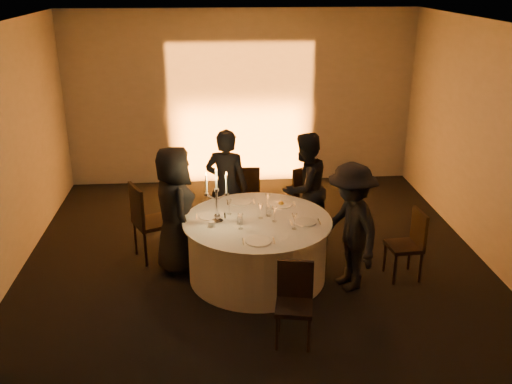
{
  "coord_description": "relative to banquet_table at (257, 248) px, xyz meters",
  "views": [
    {
      "loc": [
        -0.52,
        -6.24,
        3.57
      ],
      "look_at": [
        0.0,
        0.2,
        1.05
      ],
      "focal_mm": 40.0,
      "sensor_mm": 36.0,
      "label": 1
    }
  ],
  "objects": [
    {
      "name": "wine_glass_c",
      "position": [
        0.4,
        -0.29,
        0.52
      ],
      "size": [
        0.07,
        0.07,
        0.19
      ],
      "color": "white",
      "rests_on": "banquet_table"
    },
    {
      "name": "chair_front",
      "position": [
        0.27,
        -1.3,
        0.09
      ],
      "size": [
        0.43,
        0.43,
        0.85
      ],
      "rotation": [
        0.0,
        0.0,
        -0.19
      ],
      "color": "black",
      "rests_on": "floor"
    },
    {
      "name": "floor",
      "position": [
        0.0,
        0.0,
        -0.38
      ],
      "size": [
        7.0,
        7.0,
        0.0
      ],
      "primitive_type": "plane",
      "color": "black",
      "rests_on": "ground"
    },
    {
      "name": "ceiling",
      "position": [
        0.0,
        0.0,
        2.62
      ],
      "size": [
        7.0,
        7.0,
        0.0
      ],
      "primitive_type": "plane",
      "rotation": [
        3.14,
        0.0,
        0.0
      ],
      "color": "silver",
      "rests_on": "wall_back"
    },
    {
      "name": "guest_left",
      "position": [
        -1.0,
        0.31,
        0.42
      ],
      "size": [
        0.72,
        0.91,
        1.61
      ],
      "primitive_type": "imported",
      "rotation": [
        0.0,
        0.0,
        1.87
      ],
      "color": "black",
      "rests_on": "floor"
    },
    {
      "name": "candelabra",
      "position": [
        -0.48,
        -0.03,
        0.63
      ],
      "size": [
        0.29,
        0.14,
        0.69
      ],
      "color": "silver",
      "rests_on": "banquet_table"
    },
    {
      "name": "chair_back_left",
      "position": [
        -0.04,
        1.6,
        0.13
      ],
      "size": [
        0.41,
        0.41,
        0.92
      ],
      "rotation": [
        0.0,
        0.0,
        3.12
      ],
      "color": "black",
      "rests_on": "floor"
    },
    {
      "name": "tumbler_b",
      "position": [
        -0.21,
        -0.11,
        0.43
      ],
      "size": [
        0.07,
        0.07,
        0.09
      ],
      "primitive_type": "cylinder",
      "color": "white",
      "rests_on": "banquet_table"
    },
    {
      "name": "tumbler_a",
      "position": [
        0.15,
        0.11,
        0.43
      ],
      "size": [
        0.07,
        0.07,
        0.09
      ],
      "primitive_type": "cylinder",
      "color": "white",
      "rests_on": "banquet_table"
    },
    {
      "name": "wine_glass_b",
      "position": [
        0.2,
        -0.07,
        0.52
      ],
      "size": [
        0.07,
        0.07,
        0.19
      ],
      "color": "white",
      "rests_on": "banquet_table"
    },
    {
      "name": "banquet_table",
      "position": [
        0.0,
        0.0,
        0.0
      ],
      "size": [
        1.8,
        1.8,
        0.77
      ],
      "color": "black",
      "rests_on": "floor"
    },
    {
      "name": "wall_back",
      "position": [
        0.0,
        3.5,
        1.12
      ],
      "size": [
        7.0,
        0.0,
        7.0
      ],
      "primitive_type": "plane",
      "rotation": [
        1.57,
        0.0,
        0.0
      ],
      "color": "#B3AEA6",
      "rests_on": "floor"
    },
    {
      "name": "guest_right",
      "position": [
        1.06,
        -0.32,
        0.39
      ],
      "size": [
        0.84,
        1.13,
        1.56
      ],
      "primitive_type": "imported",
      "rotation": [
        0.0,
        0.0,
        -1.28
      ],
      "color": "black",
      "rests_on": "floor"
    },
    {
      "name": "guest_back_left",
      "position": [
        -0.33,
        1.04,
        0.43
      ],
      "size": [
        0.68,
        0.55,
        1.62
      ],
      "primitive_type": "imported",
      "rotation": [
        0.0,
        0.0,
        2.83
      ],
      "color": "black",
      "rests_on": "floor"
    },
    {
      "name": "wine_glass_e",
      "position": [
        -0.21,
        -0.24,
        0.52
      ],
      "size": [
        0.07,
        0.07,
        0.19
      ],
      "color": "white",
      "rests_on": "banquet_table"
    },
    {
      "name": "wine_glass_d",
      "position": [
        0.16,
        0.35,
        0.52
      ],
      "size": [
        0.07,
        0.07,
        0.19
      ],
      "color": "white",
      "rests_on": "banquet_table"
    },
    {
      "name": "plate_left",
      "position": [
        -0.56,
        0.14,
        0.39
      ],
      "size": [
        0.36,
        0.29,
        0.01
      ],
      "color": "white",
      "rests_on": "banquet_table"
    },
    {
      "name": "plate_right",
      "position": [
        0.56,
        -0.13,
        0.39
      ],
      "size": [
        0.36,
        0.26,
        0.01
      ],
      "color": "white",
      "rests_on": "banquet_table"
    },
    {
      "name": "wine_glass_a",
      "position": [
        -0.33,
        0.2,
        0.52
      ],
      "size": [
        0.07,
        0.07,
        0.19
      ],
      "color": "white",
      "rests_on": "banquet_table"
    },
    {
      "name": "wall_right",
      "position": [
        3.0,
        0.0,
        1.12
      ],
      "size": [
        0.0,
        7.0,
        7.0
      ],
      "primitive_type": "plane",
      "rotation": [
        1.57,
        0.0,
        -1.57
      ],
      "color": "#B3AEA6",
      "rests_on": "floor"
    },
    {
      "name": "guest_back_right",
      "position": [
        0.73,
        0.97,
        0.4
      ],
      "size": [
        0.97,
        0.93,
        1.57
      ],
      "primitive_type": "imported",
      "rotation": [
        0.0,
        0.0,
        -2.5
      ],
      "color": "black",
      "rests_on": "floor"
    },
    {
      "name": "plate_back_left",
      "position": [
        -0.17,
        0.56,
        0.39
      ],
      "size": [
        0.36,
        0.27,
        0.01
      ],
      "color": "white",
      "rests_on": "banquet_table"
    },
    {
      "name": "coffee_cup",
      "position": [
        -0.55,
        -0.15,
        0.42
      ],
      "size": [
        0.11,
        0.11,
        0.07
      ],
      "color": "white",
      "rests_on": "banquet_table"
    },
    {
      "name": "wine_glass_f",
      "position": [
        0.04,
        0.04,
        0.52
      ],
      "size": [
        0.07,
        0.07,
        0.19
      ],
      "color": "white",
      "rests_on": "banquet_table"
    },
    {
      "name": "chair_back_right",
      "position": [
        0.73,
        1.31,
        0.18
      ],
      "size": [
        0.59,
        0.59,
        1.01
      ],
      "rotation": [
        0.0,
        0.0,
        -2.68
      ],
      "color": "black",
      "rests_on": "floor"
    },
    {
      "name": "wall_front",
      "position": [
        0.0,
        -3.5,
        1.12
      ],
      "size": [
        7.0,
        0.0,
        7.0
      ],
      "primitive_type": "plane",
      "rotation": [
        -1.57,
        0.0,
        0.0
      ],
      "color": "#B3AEA6",
      "rests_on": "floor"
    },
    {
      "name": "plate_back_right",
      "position": [
        0.34,
        0.44,
        0.4
      ],
      "size": [
        0.35,
        0.29,
        0.08
      ],
      "color": "white",
      "rests_on": "banquet_table"
    },
    {
      "name": "chair_left",
      "position": [
        -1.39,
        0.59,
        0.2
      ],
      "size": [
        0.61,
        0.61,
        1.04
      ],
      "rotation": [
        0.0,
        0.0,
        2.02
      ],
      "color": "black",
      "rests_on": "floor"
    },
    {
      "name": "uplighter_fixture",
      "position": [
        0.0,
        3.2,
        -0.33
      ],
      "size": [
        0.25,
        0.12,
        0.1
      ],
      "primitive_type": "cube",
      "color": "black",
      "rests_on": "floor"
    },
    {
      "name": "plate_front",
      "position": [
        -0.03,
        -0.59,
        0.39
      ],
      "size": [
        0.36,
        0.3,
        0.01
      ],
      "color": "white",
      "rests_on": "banquet_table"
    },
    {
      "name": "chair_right",
      "position": [
        1.86,
        -0.15,
        0.1
      ],
      "size": [
        0.42,
        0.41,
        0.87
      ],
      "rotation": [
        0.0,
        0.0,
        -1.48
      ],
      "color": "black",
      "rests_on": "floor"
    }
  ]
}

